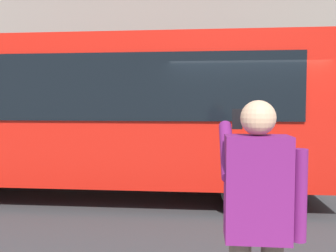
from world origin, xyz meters
The scene contains 3 objects.
ground_plane centered at (0.00, 0.00, 0.00)m, with size 60.00×60.00×0.00m, color #38383A.
red_bus centered at (2.96, -0.34, 1.68)m, with size 9.05×2.54×3.08m.
pedestrian_photographer centered at (0.37, 4.40, 1.14)m, with size 0.53×0.52×1.70m.
Camera 1 is at (0.71, 6.69, 1.83)m, focal length 38.79 mm.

